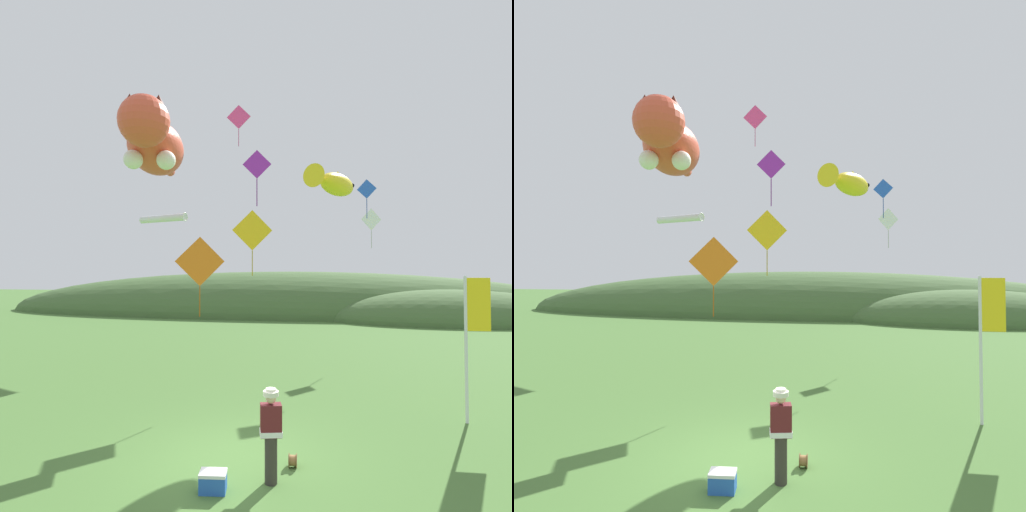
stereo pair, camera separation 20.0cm
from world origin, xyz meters
The scene contains 15 objects.
ground_plane centered at (0.00, 0.00, 0.00)m, with size 120.00×120.00×0.00m, color #477033.
distant_hill_ridge centered at (1.77, 27.27, 0.00)m, with size 53.82×14.12×7.45m.
festival_attendant centered at (0.91, -0.74, 0.95)m, with size 0.46×0.33×1.77m.
kite_spool centered at (1.29, -0.07, 0.14)m, with size 0.17×0.27×0.27m.
picnic_cooler centered at (-0.11, -1.16, 0.18)m, with size 0.51×0.36×0.36m.
festival_banner_pole centered at (5.90, 2.83, 2.52)m, with size 0.66×0.08×3.86m.
kite_giant_cat centered at (-4.44, 6.67, 8.95)m, with size 3.03×7.68×2.36m.
kite_fish_windsock centered at (2.50, 5.69, 7.03)m, with size 2.06×2.92×0.89m.
kite_tube_streamer centered at (-5.74, 11.22, 6.60)m, with size 2.85×1.38×0.44m.
kite_diamond_orange centered at (-1.56, 3.11, 4.25)m, with size 1.38×0.51×2.36m.
kite_diamond_pink centered at (-1.86, 11.43, 11.74)m, with size 1.23×0.03×2.13m.
kite_diamond_blue centered at (4.26, 10.07, 7.61)m, with size 0.83×0.31×1.78m.
kite_diamond_violet centered at (-0.02, 4.39, 7.41)m, with size 0.94×0.09×1.84m.
kite_diamond_white centered at (4.78, 12.24, 6.49)m, with size 1.04×0.42×2.01m.
kite_diamond_gold centered at (-0.36, 5.71, 5.40)m, with size 1.40×0.40×2.35m.
Camera 1 is at (1.62, -8.36, 4.07)m, focal length 28.00 mm.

